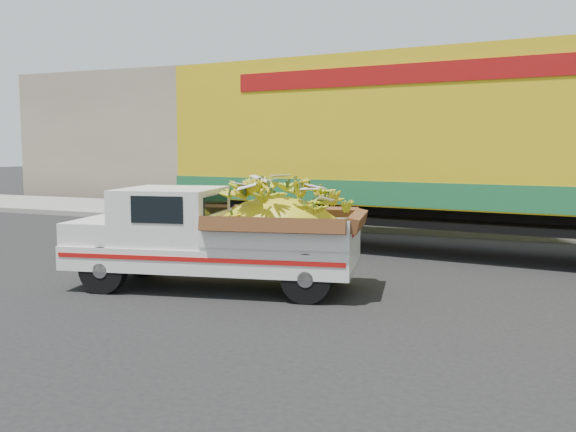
% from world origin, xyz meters
% --- Properties ---
extents(ground, '(100.00, 100.00, 0.00)m').
position_xyz_m(ground, '(0.00, 0.00, 0.00)').
color(ground, black).
rests_on(ground, ground).
extents(curb, '(60.00, 0.25, 0.15)m').
position_xyz_m(curb, '(0.00, 6.21, 0.07)').
color(curb, gray).
rests_on(curb, ground).
extents(sidewalk, '(60.00, 4.00, 0.14)m').
position_xyz_m(sidewalk, '(0.00, 8.31, 0.07)').
color(sidewalk, gray).
rests_on(sidewalk, ground).
extents(building_left, '(18.00, 6.00, 5.00)m').
position_xyz_m(building_left, '(-8.00, 14.21, 2.50)').
color(building_left, gray).
rests_on(building_left, ground).
extents(pickup_truck, '(4.39, 2.34, 1.46)m').
position_xyz_m(pickup_truck, '(-0.61, -0.67, 0.79)').
color(pickup_truck, black).
rests_on(pickup_truck, ground).
extents(semi_trailer, '(12.04, 3.73, 3.80)m').
position_xyz_m(semi_trailer, '(1.93, 3.76, 2.12)').
color(semi_trailer, black).
rests_on(semi_trailer, ground).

